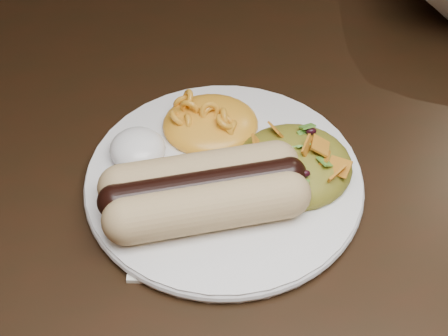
{
  "coord_description": "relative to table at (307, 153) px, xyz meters",
  "views": [
    {
      "loc": [
        -0.14,
        -0.5,
        1.19
      ],
      "look_at": [
        -0.1,
        -0.12,
        0.77
      ],
      "focal_mm": 55.0,
      "sensor_mm": 36.0,
      "label": 1
    }
  ],
  "objects": [
    {
      "name": "plate",
      "position": [
        -0.1,
        -0.12,
        0.1
      ],
      "size": [
        0.3,
        0.3,
        0.01
      ],
      "primitive_type": "cylinder",
      "rotation": [
        0.0,
        0.0,
        -0.38
      ],
      "color": "white",
      "rests_on": "table"
    },
    {
      "name": "sour_cream",
      "position": [
        -0.17,
        -0.09,
        0.12
      ],
      "size": [
        0.05,
        0.05,
        0.03
      ],
      "primitive_type": "ellipsoid",
      "rotation": [
        0.0,
        0.0,
        -0.07
      ],
      "color": "white",
      "rests_on": "plate"
    },
    {
      "name": "mac_and_cheese",
      "position": [
        -0.11,
        -0.06,
        0.12
      ],
      "size": [
        0.1,
        0.09,
        0.03
      ],
      "primitive_type": "ellipsoid",
      "rotation": [
        0.0,
        0.0,
        0.21
      ],
      "color": "orange",
      "rests_on": "plate"
    },
    {
      "name": "hotdog",
      "position": [
        -0.12,
        -0.15,
        0.13
      ],
      "size": [
        0.14,
        0.08,
        0.04
      ],
      "rotation": [
        0.0,
        0.0,
        0.11
      ],
      "color": "tan",
      "rests_on": "plate"
    },
    {
      "name": "table",
      "position": [
        0.0,
        0.0,
        0.0
      ],
      "size": [
        1.6,
        0.9,
        0.75
      ],
      "color": "black",
      "rests_on": "floor"
    },
    {
      "name": "fork",
      "position": [
        -0.17,
        -0.16,
        0.09
      ],
      "size": [
        0.03,
        0.12,
        0.0
      ],
      "primitive_type": "cube",
      "rotation": [
        0.0,
        0.0,
        -0.13
      ],
      "color": "silver",
      "rests_on": "table"
    },
    {
      "name": "taco_salad",
      "position": [
        -0.04,
        -0.12,
        0.12
      ],
      "size": [
        0.1,
        0.09,
        0.04
      ],
      "rotation": [
        0.0,
        0.0,
        -0.28
      ],
      "color": "#B48023",
      "rests_on": "plate"
    }
  ]
}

